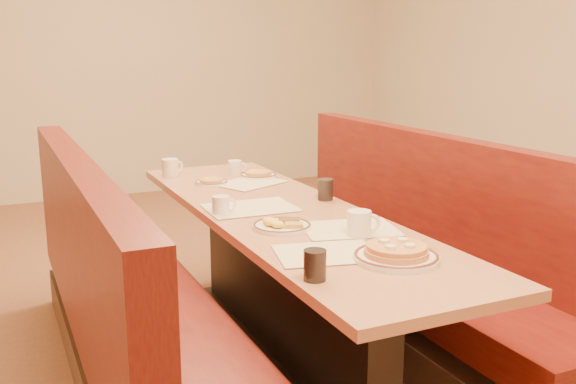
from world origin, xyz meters
name	(u,v)px	position (x,y,z in m)	size (l,w,h in m)	color
ground	(283,360)	(0.00, 0.00, 0.00)	(8.00, 8.00, 0.00)	#9E6647
diner_table	(283,288)	(0.00, 0.00, 0.37)	(0.70, 2.50, 0.75)	black
booth_left	(127,317)	(-0.73, 0.00, 0.36)	(0.55, 2.50, 1.05)	#4C3326
booth_right	(411,268)	(0.73, 0.00, 0.36)	(0.55, 2.50, 1.05)	#4C3326
placemat_near_left	(326,253)	(-0.12, -0.65, 0.75)	(0.36, 0.27, 0.00)	beige
placemat_near_right	(350,229)	(0.12, -0.40, 0.75)	(0.38, 0.28, 0.00)	beige
placemat_far_left	(250,208)	(-0.12, 0.10, 0.75)	(0.41, 0.31, 0.00)	beige
placemat_far_right	(250,183)	(0.09, 0.63, 0.75)	(0.36, 0.27, 0.00)	beige
pancake_plate	(396,254)	(0.07, -0.81, 0.77)	(0.30, 0.30, 0.07)	white
eggs_plate	(281,225)	(-0.13, -0.27, 0.76)	(0.25, 0.25, 0.05)	white
extra_plate_mid	(258,175)	(0.19, 0.77, 0.76)	(0.22, 0.22, 0.04)	white
extra_plate_far	(211,182)	(-0.11, 0.71, 0.76)	(0.18, 0.18, 0.04)	white
coffee_mug_a	(360,223)	(0.11, -0.50, 0.80)	(0.14, 0.10, 0.10)	white
coffee_mug_b	(222,205)	(-0.28, 0.06, 0.79)	(0.11, 0.08, 0.08)	white
coffee_mug_c	(235,167)	(0.10, 0.90, 0.79)	(0.11, 0.08, 0.08)	white
coffee_mug_d	(171,167)	(-0.26, 1.01, 0.80)	(0.13, 0.10, 0.10)	white
soda_tumbler_near	(315,265)	(-0.28, -0.87, 0.80)	(0.07, 0.07, 0.10)	black
soda_tumbler_mid	(325,190)	(0.28, 0.11, 0.80)	(0.08, 0.08, 0.11)	black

